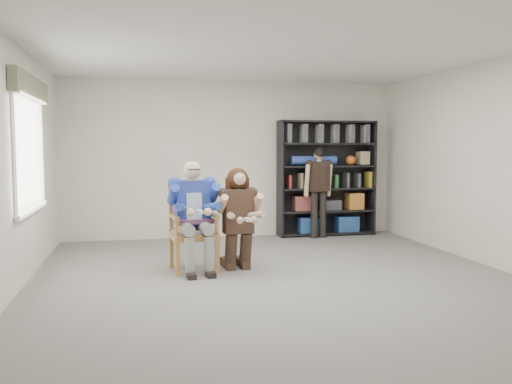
{
  "coord_description": "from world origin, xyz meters",
  "views": [
    {
      "loc": [
        -1.65,
        -6.13,
        1.63
      ],
      "look_at": [
        -0.2,
        0.6,
        1.05
      ],
      "focal_mm": 38.0,
      "sensor_mm": 36.0,
      "label": 1
    }
  ],
  "objects": [
    {
      "name": "seated_man",
      "position": [
        -0.97,
        0.91,
        0.73
      ],
      "size": [
        0.71,
        0.93,
        1.45
      ],
      "primitive_type": null,
      "rotation": [
        0.0,
        0.0,
        0.1
      ],
      "color": "#2C4B91",
      "rests_on": "floor"
    },
    {
      "name": "window_left",
      "position": [
        -2.95,
        1.0,
        1.63
      ],
      "size": [
        0.16,
        2.0,
        1.75
      ],
      "primitive_type": null,
      "color": "white",
      "rests_on": "room_shell"
    },
    {
      "name": "room_shell",
      "position": [
        0.0,
        0.0,
        1.4
      ],
      "size": [
        6.0,
        7.0,
        2.8
      ],
      "primitive_type": null,
      "color": "silver",
      "rests_on": "ground"
    },
    {
      "name": "armchair",
      "position": [
        -0.97,
        0.91,
        0.56
      ],
      "size": [
        0.71,
        0.69,
        1.12
      ],
      "primitive_type": null,
      "rotation": [
        0.0,
        0.0,
        0.1
      ],
      "color": "#A86C42",
      "rests_on": "floor"
    },
    {
      "name": "standing_man",
      "position": [
        1.46,
        3.02,
        0.8
      ],
      "size": [
        0.53,
        0.34,
        1.61
      ],
      "primitive_type": null,
      "rotation": [
        0.0,
        0.0,
        0.14
      ],
      "color": "black",
      "rests_on": "floor"
    },
    {
      "name": "floor",
      "position": [
        0.0,
        0.0,
        0.0
      ],
      "size": [
        6.0,
        7.0,
        0.01
      ],
      "primitive_type": "cube",
      "color": "slate",
      "rests_on": "ground"
    },
    {
      "name": "kneeling_woman",
      "position": [
        -0.39,
        0.79,
        0.67
      ],
      "size": [
        0.64,
        0.94,
        1.33
      ],
      "primitive_type": null,
      "rotation": [
        0.0,
        0.0,
        0.1
      ],
      "color": "#34201A",
      "rests_on": "floor"
    },
    {
      "name": "bookshelf",
      "position": [
        1.7,
        3.28,
        1.05
      ],
      "size": [
        1.8,
        0.38,
        2.1
      ],
      "primitive_type": null,
      "color": "black",
      "rests_on": "floor"
    }
  ]
}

